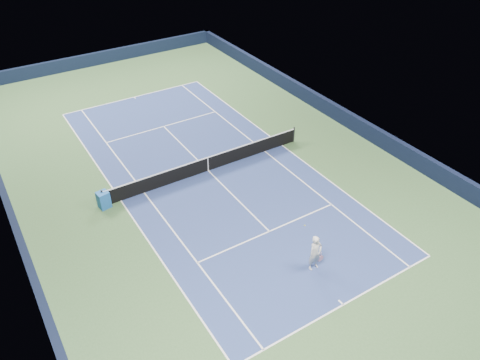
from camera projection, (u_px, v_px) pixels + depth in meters
ground at (208, 171)px, 28.06m from camera, size 40.00×40.00×0.00m
wall_far at (100, 58)px, 41.38m from camera, size 22.00×0.35×1.10m
wall_right at (345, 117)px, 32.41m from camera, size 0.35×40.00×1.10m
wall_left at (16, 228)px, 23.08m from camera, size 0.35×40.00×1.10m
court_surface at (208, 171)px, 28.06m from camera, size 10.97×23.77×0.01m
baseline_far at (134, 97)px, 36.24m from camera, size 10.97×0.08×0.00m
baseline_near at (343, 305)px, 19.88m from camera, size 10.97×0.08×0.00m
sideline_doubles_right at (282, 145)px, 30.42m from camera, size 0.08×23.77×0.00m
sideline_doubles_left at (121, 201)px, 25.69m from camera, size 0.08×23.77×0.00m
sideline_singles_right at (265, 151)px, 29.83m from camera, size 0.08×23.77×0.00m
sideline_singles_left at (144, 193)px, 26.29m from camera, size 0.08×23.77×0.00m
service_line_far at (164, 126)px, 32.46m from camera, size 8.23×0.08×0.00m
service_line_near at (269, 231)px, 23.66m from camera, size 8.23×0.08×0.00m
center_service_line at (208, 171)px, 28.06m from camera, size 0.08×12.80×0.00m
center_mark_far at (135, 98)px, 36.13m from camera, size 0.08×0.30×0.00m
center_mark_near at (341, 302)px, 19.99m from camera, size 0.08×0.30×0.00m
tennis_net at (208, 164)px, 27.77m from camera, size 12.90×0.10×1.07m
sponsor_cube at (104, 200)px, 24.98m from camera, size 0.67×0.63×0.97m
tennis_player at (315, 253)px, 21.10m from camera, size 0.83×1.26×1.86m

